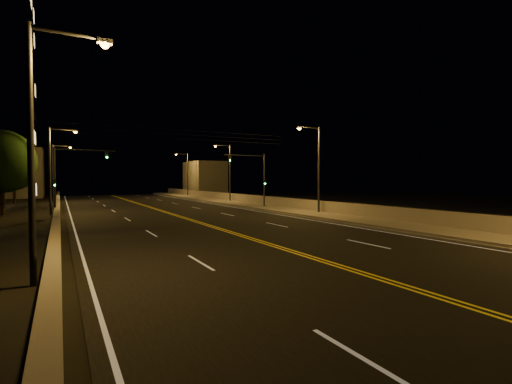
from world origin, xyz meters
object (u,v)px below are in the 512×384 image
streetlight_3 (186,171)px  traffic_signal_left (67,173)px  streetlight_4 (42,133)px  tree_0 (2,161)px  streetlight_2 (228,169)px  tree_2 (14,171)px  streetlight_6 (56,169)px  streetlight_1 (316,163)px  streetlight_5 (54,164)px  traffic_signal_right (256,174)px

streetlight_3 → traffic_signal_left: size_ratio=1.33×
traffic_signal_left → streetlight_4: bearing=-92.7°
streetlight_4 → tree_0: size_ratio=1.04×
streetlight_2 → tree_2: 28.70m
streetlight_2 → traffic_signal_left: 23.24m
traffic_signal_left → streetlight_6: bearing=92.7°
streetlight_6 → tree_2: size_ratio=1.16×
streetlight_4 → streetlight_6: (0.00, 45.84, 0.00)m
streetlight_4 → streetlight_2: bearing=58.0°
streetlight_2 → streetlight_3: size_ratio=1.00×
streetlight_3 → traffic_signal_left: (-20.30, -30.77, -0.90)m
streetlight_2 → streetlight_4: 40.38m
streetlight_1 → traffic_signal_left: (-20.30, 8.93, -0.90)m
streetlight_4 → streetlight_6: same height
streetlight_5 → streetlight_6: size_ratio=1.00×
streetlight_4 → traffic_signal_left: streetlight_4 is taller
streetlight_6 → tree_0: streetlight_6 is taller
streetlight_3 → streetlight_4: bearing=-111.7°
streetlight_2 → streetlight_1: bearing=-90.0°
traffic_signal_left → traffic_signal_right: bearing=0.0°
streetlight_4 → tree_2: bearing=96.2°
streetlight_2 → tree_2: streetlight_2 is taller
streetlight_3 → tree_0: 36.63m
streetlight_3 → streetlight_5: same height
streetlight_5 → tree_2: streetlight_5 is taller
streetlight_1 → streetlight_5: same height
streetlight_5 → traffic_signal_left: bearing=-71.4°
tree_2 → streetlight_1: bearing=-50.2°
streetlight_2 → tree_2: bearing=156.5°
streetlight_6 → traffic_signal_right: size_ratio=1.33×
streetlight_5 → tree_2: size_ratio=1.16×
streetlight_5 → tree_0: (-4.20, 1.32, 0.18)m
streetlight_1 → traffic_signal_left: 22.19m
streetlight_1 → tree_0: (-25.59, 13.49, 0.18)m
tree_0 → streetlight_4: bearing=-81.3°
streetlight_6 → streetlight_5: bearing=-90.0°
streetlight_6 → tree_0: bearing=-102.9°
streetlight_2 → tree_2: (-26.32, 11.43, -0.33)m
tree_0 → traffic_signal_right: bearing=-10.7°
streetlight_5 → tree_0: streetlight_5 is taller
streetlight_3 → streetlight_4: (-21.39, -53.72, 0.00)m
streetlight_1 → streetlight_3: same height
streetlight_5 → streetlight_3: bearing=52.1°
traffic_signal_left → streetlight_1: bearing=-23.7°
streetlight_3 → streetlight_5: (-21.39, -27.52, 0.00)m
traffic_signal_right → tree_2: 33.66m
tree_2 → traffic_signal_left: bearing=-75.2°
streetlight_1 → traffic_signal_left: bearing=156.3°
streetlight_1 → traffic_signal_right: (-1.49, 8.93, -0.90)m
streetlight_5 → tree_2: (-4.93, 19.47, -0.33)m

